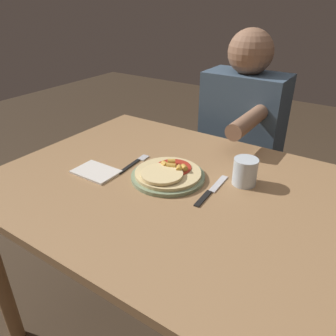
{
  "coord_description": "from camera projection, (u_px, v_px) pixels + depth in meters",
  "views": [
    {
      "loc": [
        0.52,
        -0.81,
        1.35
      ],
      "look_at": [
        -0.04,
        0.02,
        0.82
      ],
      "focal_mm": 35.0,
      "sensor_mm": 36.0,
      "label": 1
    }
  ],
  "objects": [
    {
      "name": "ground_plane",
      "position": [
        172.0,
        331.0,
        1.49
      ],
      "size": [
        8.0,
        8.0,
        0.0
      ],
      "primitive_type": "plane",
      "color": "#423323"
    },
    {
      "name": "dining_table",
      "position": [
        173.0,
        210.0,
        1.17
      ],
      "size": [
        1.23,
        0.93,
        0.78
      ],
      "color": "#9E754C",
      "rests_on": "ground_plane"
    },
    {
      "name": "plate",
      "position": [
        168.0,
        176.0,
        1.15
      ],
      "size": [
        0.26,
        0.26,
        0.01
      ],
      "color": "gray",
      "rests_on": "dining_table"
    },
    {
      "name": "pizza",
      "position": [
        167.0,
        172.0,
        1.14
      ],
      "size": [
        0.23,
        0.23,
        0.04
      ],
      "color": "#E0C689",
      "rests_on": "plate"
    },
    {
      "name": "fork",
      "position": [
        135.0,
        163.0,
        1.26
      ],
      "size": [
        0.03,
        0.18,
        0.0
      ],
      "color": "black",
      "rests_on": "dining_table"
    },
    {
      "name": "knife",
      "position": [
        211.0,
        191.0,
        1.08
      ],
      "size": [
        0.03,
        0.22,
        0.0
      ],
      "color": "black",
      "rests_on": "dining_table"
    },
    {
      "name": "drinking_glass",
      "position": [
        245.0,
        172.0,
        1.1
      ],
      "size": [
        0.08,
        0.08,
        0.09
      ],
      "color": "silver",
      "rests_on": "dining_table"
    },
    {
      "name": "napkin",
      "position": [
        96.0,
        172.0,
        1.19
      ],
      "size": [
        0.16,
        0.11,
        0.01
      ],
      "color": "silver",
      "rests_on": "dining_table"
    },
    {
      "name": "person_diner",
      "position": [
        241.0,
        133.0,
        1.68
      ],
      "size": [
        0.39,
        0.52,
        1.22
      ],
      "color": "#2D2D38",
      "rests_on": "ground_plane"
    }
  ]
}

